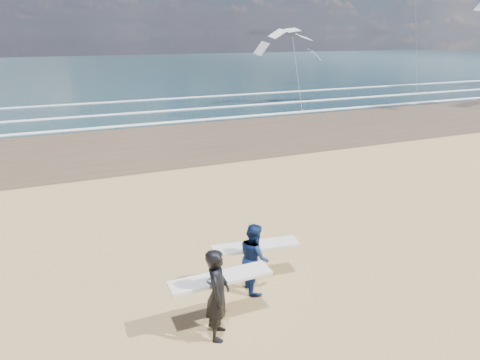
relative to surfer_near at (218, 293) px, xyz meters
name	(u,v)px	position (x,y,z in m)	size (l,w,h in m)	color
wet_sand_strip	(395,118)	(20.51, 17.51, -1.01)	(220.00, 12.00, 0.01)	#4A3D27
ocean	(188,67)	(20.51, 71.51, -1.01)	(220.00, 100.00, 0.02)	#172F34
foam_breakers	(320,99)	(20.51, 27.61, -0.97)	(220.00, 11.70, 0.05)	white
surfer_near	(218,293)	(0.00, 0.00, 0.00)	(2.20, 1.05, 2.01)	black
surfer_far	(254,256)	(1.42, 1.29, -0.14)	(2.25, 1.22, 1.74)	#0E204F
kite_1	(295,54)	(16.36, 25.51, 3.28)	(6.32, 4.80, 7.47)	slate
kite_5	(416,10)	(35.17, 31.92, 7.33)	(5.21, 4.67, 15.82)	slate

